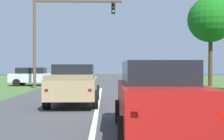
% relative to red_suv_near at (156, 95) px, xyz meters
% --- Properties ---
extents(ground_plane, '(120.00, 120.00, 0.00)m').
position_rel_red_suv_near_xyz_m(ground_plane, '(-1.69, 6.42, -1.01)').
color(ground_plane, '#424244').
extents(red_suv_near, '(2.21, 4.90, 1.92)m').
position_rel_red_suv_near_xyz_m(red_suv_near, '(0.00, 0.00, 0.00)').
color(red_suv_near, '#9E1411').
rests_on(red_suv_near, ground_plane).
extents(pickup_truck_lead, '(2.31, 5.47, 1.87)m').
position_rel_red_suv_near_xyz_m(pickup_truck_lead, '(-2.80, 6.11, -0.05)').
color(pickup_truck_lead, tan).
rests_on(pickup_truck_lead, ground_plane).
extents(traffic_light, '(7.33, 0.40, 7.76)m').
position_rel_red_suv_near_xyz_m(traffic_light, '(-5.29, 16.64, 4.10)').
color(traffic_light, brown).
rests_on(traffic_light, ground_plane).
extents(keep_moving_sign, '(0.60, 0.09, 2.36)m').
position_rel_red_suv_near_xyz_m(keep_moving_sign, '(3.76, 14.24, 0.50)').
color(keep_moving_sign, gray).
rests_on(keep_moving_sign, ground_plane).
extents(oak_tree_right, '(4.10, 4.10, 8.09)m').
position_rel_red_suv_near_xyz_m(oak_tree_right, '(8.16, 18.64, 5.00)').
color(oak_tree_right, '#4C351E').
rests_on(oak_tree_right, ground_plane).
extents(crossing_suv_far, '(4.26, 2.18, 1.69)m').
position_rel_red_suv_near_xyz_m(crossing_suv_far, '(-8.09, 19.96, -0.12)').
color(crossing_suv_far, silver).
rests_on(crossing_suv_far, ground_plane).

